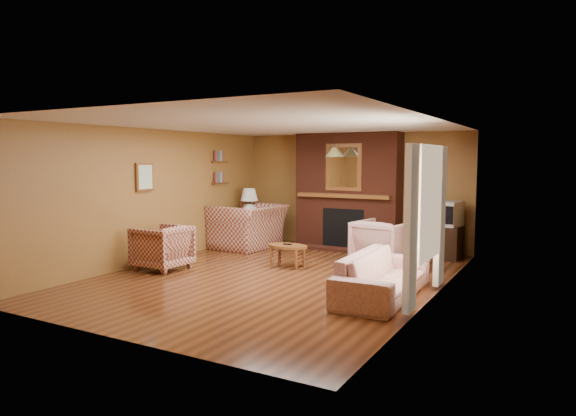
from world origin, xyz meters
The scene contains 20 objects.
floor centered at (0.00, 0.00, 0.00)m, with size 6.50×6.50×0.00m, color #411F0D.
ceiling centered at (0.00, 0.00, 2.40)m, with size 6.50×6.50×0.00m, color silver.
wall_back centered at (0.00, 3.25, 1.20)m, with size 6.50×6.50×0.00m, color brown.
wall_front centered at (0.00, -3.25, 1.20)m, with size 6.50×6.50×0.00m, color brown.
wall_left centered at (-2.50, 0.00, 1.20)m, with size 6.50×6.50×0.00m, color brown.
wall_right centered at (2.50, 0.00, 1.20)m, with size 6.50×6.50×0.00m, color brown.
fireplace centered at (0.00, 2.98, 1.18)m, with size 2.20×0.82×2.40m.
window_right centered at (2.45, -0.20, 1.13)m, with size 0.10×1.85×2.00m.
bookshelf centered at (-2.44, 1.90, 1.67)m, with size 0.09×0.55×0.71m.
botanical_print centered at (-2.47, -0.30, 1.55)m, with size 0.05×0.40×0.50m.
pendant_light centered at (0.00, 2.30, 2.00)m, with size 0.36×0.36×0.48m.
plaid_loveseat centered at (-1.85, 2.03, 0.45)m, with size 1.39×1.22×0.90m, color maroon.
plaid_armchair centered at (-1.95, -0.46, 0.37)m, with size 0.80×0.82×0.75m, color maroon.
floral_sofa centered at (1.90, -0.33, 0.30)m, with size 2.05×0.80×0.60m, color #BBAE91.
floral_armchair centered at (1.24, 1.59, 0.41)m, with size 0.87×0.89×0.81m, color #BBAE91.
coffee_table centered at (-0.17, 0.72, 0.33)m, with size 0.73×0.45×0.41m.
side_table centered at (-2.10, 2.45, 0.29)m, with size 0.44×0.44×0.58m, color brown.
table_lamp centered at (-2.10, 2.45, 0.94)m, with size 0.39×0.39×0.64m.
tv_stand centered at (2.05, 2.80, 0.31)m, with size 0.57×0.52×0.62m, color black.
crt_tv centered at (2.05, 2.79, 0.85)m, with size 0.59×0.59×0.46m.
Camera 1 is at (4.10, -6.91, 1.87)m, focal length 32.00 mm.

